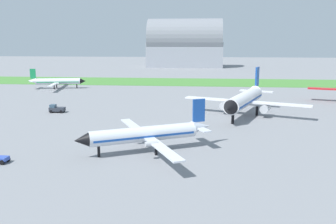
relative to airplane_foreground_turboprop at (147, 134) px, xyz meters
The scene contains 7 objects.
ground_plane 15.36m from the airplane_foreground_turboprop, 92.18° to the left, with size 600.00×600.00×0.00m, color gray.
grass_taxiway_strip 96.00m from the airplane_foreground_turboprop, 90.34° to the left, with size 360.00×28.00×0.08m, color #478438.
airplane_foreground_turboprop is the anchor object (origin of this frame).
airplane_taxiing_turboprop 83.49m from the airplane_foreground_turboprop, 121.39° to the left, with size 20.38×23.69×7.15m.
airplane_midfield_jet 35.06m from the airplane_foreground_turboprop, 58.17° to the left, with size 28.30×28.09×10.43m.
pushback_tug_near_gate 39.24m from the airplane_foreground_turboprop, 132.55° to the left, with size 3.64×2.12×1.95m.
hangar_distant 181.82m from the airplane_foreground_turboprop, 90.92° to the left, with size 47.49×24.56×30.33m.
Camera 1 is at (9.11, -69.65, 17.35)m, focal length 38.89 mm.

